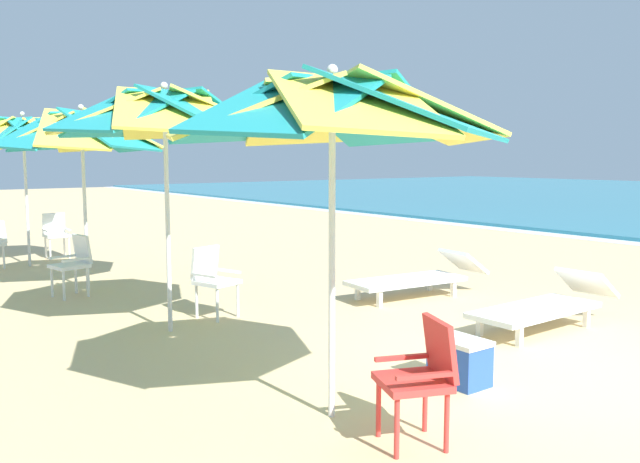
{
  "coord_description": "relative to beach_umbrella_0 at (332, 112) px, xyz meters",
  "views": [
    {
      "loc": [
        3.27,
        -5.23,
        1.95
      ],
      "look_at": [
        -3.45,
        -0.25,
        1.0
      ],
      "focal_mm": 36.57,
      "sensor_mm": 36.0,
      "label": 1
    }
  ],
  "objects": [
    {
      "name": "ground_plane",
      "position": [
        0.49,
        2.33,
        -2.28
      ],
      "size": [
        80.0,
        80.0,
        0.0
      ],
      "primitive_type": "plane",
      "color": "#D3B784"
    },
    {
      "name": "beach_umbrella_0",
      "position": [
        0.0,
        0.0,
        0.0
      ],
      "size": [
        2.52,
        2.52,
        2.62
      ],
      "color": "silver",
      "rests_on": "ground"
    },
    {
      "name": "plastic_chair_0",
      "position": [
        0.74,
        0.21,
        -1.78
      ],
      "size": [
        0.57,
        0.59,
        0.87
      ],
      "color": "red",
      "rests_on": "ground"
    },
    {
      "name": "beach_umbrella_1",
      "position": [
        -3.02,
        0.02,
        0.13
      ],
      "size": [
        2.55,
        2.55,
        2.77
      ],
      "color": "silver",
      "rests_on": "ground"
    },
    {
      "name": "plastic_chair_1",
      "position": [
        -3.34,
        0.73,
        -1.78
      ],
      "size": [
        0.58,
        0.55,
        0.87
      ],
      "color": "white",
      "rests_on": "ground"
    },
    {
      "name": "beach_umbrella_2",
      "position": [
        -5.89,
        -0.02,
        0.03
      ],
      "size": [
        2.47,
        2.47,
        2.71
      ],
      "color": "silver",
      "rests_on": "ground"
    },
    {
      "name": "plastic_chair_2",
      "position": [
        -5.58,
        -0.3,
        -1.78
      ],
      "size": [
        0.51,
        0.54,
        0.87
      ],
      "color": "white",
      "rests_on": "ground"
    },
    {
      "name": "beach_umbrella_3",
      "position": [
        -8.68,
        -0.2,
        0.07
      ],
      "size": [
        1.96,
        1.96,
        2.76
      ],
      "color": "silver",
      "rests_on": "ground"
    },
    {
      "name": "plastic_chair_3",
      "position": [
        -9.48,
        0.47,
        -1.78
      ],
      "size": [
        0.47,
        0.45,
        0.87
      ],
      "color": "white",
      "rests_on": "ground"
    },
    {
      "name": "sun_lounger_1",
      "position": [
        -0.56,
        3.52,
        -2.0
      ],
      "size": [
        0.67,
        2.16,
        0.62
      ],
      "color": "white",
      "rests_on": "ground"
    },
    {
      "name": "sun_lounger_2",
      "position": [
        -2.66,
        3.57,
        -2.0
      ],
      "size": [
        0.84,
        2.2,
        0.62
      ],
      "color": "white",
      "rests_on": "ground"
    },
    {
      "name": "cooler_box",
      "position": [
        0.09,
        1.33,
        -2.08
      ],
      "size": [
        0.5,
        0.34,
        0.4
      ],
      "color": "blue",
      "rests_on": "ground"
    }
  ]
}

